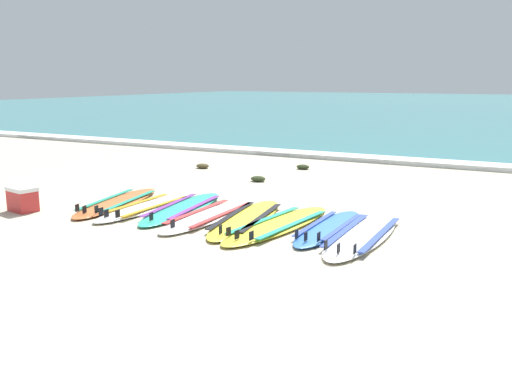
% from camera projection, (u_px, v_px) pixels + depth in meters
% --- Properties ---
extents(ground_plane, '(80.00, 80.00, 0.00)m').
position_uv_depth(ground_plane, '(249.00, 226.00, 7.79)').
color(ground_plane, '#C1B599').
extents(sea, '(80.00, 60.00, 0.10)m').
position_uv_depth(sea, '(498.00, 107.00, 39.40)').
color(sea, teal).
rests_on(sea, ground).
extents(wave_foam_strip, '(80.00, 0.74, 0.11)m').
position_uv_depth(wave_foam_strip, '(384.00, 160.00, 13.76)').
color(wave_foam_strip, white).
rests_on(wave_foam_strip, ground).
extents(surfboard_0, '(1.05, 2.45, 0.18)m').
position_uv_depth(surfboard_0, '(117.00, 202.00, 9.13)').
color(surfboard_0, orange).
rests_on(surfboard_0, ground).
extents(surfboard_1, '(0.58, 2.26, 0.18)m').
position_uv_depth(surfboard_1, '(145.00, 207.00, 8.78)').
color(surfboard_1, white).
rests_on(surfboard_1, ground).
extents(surfboard_2, '(0.95, 2.49, 0.18)m').
position_uv_depth(surfboard_2, '(182.00, 208.00, 8.72)').
color(surfboard_2, '#2DB793').
rests_on(surfboard_2, ground).
extents(surfboard_3, '(0.65, 2.42, 0.18)m').
position_uv_depth(surfboard_3, '(210.00, 215.00, 8.27)').
color(surfboard_3, white).
rests_on(surfboard_3, ground).
extents(surfboard_4, '(1.02, 2.56, 0.18)m').
position_uv_depth(surfboard_4, '(246.00, 219.00, 8.07)').
color(surfboard_4, yellow).
rests_on(surfboard_4, ground).
extents(surfboard_5, '(0.88, 2.58, 0.18)m').
position_uv_depth(surfboard_5, '(279.00, 224.00, 7.74)').
color(surfboard_5, yellow).
rests_on(surfboard_5, ground).
extents(surfboard_6, '(0.56, 2.14, 0.18)m').
position_uv_depth(surfboard_6, '(329.00, 228.00, 7.58)').
color(surfboard_6, '#3875CC').
rests_on(surfboard_6, ground).
extents(surfboard_7, '(0.68, 2.54, 0.18)m').
position_uv_depth(surfboard_7, '(363.00, 235.00, 7.24)').
color(surfboard_7, white).
rests_on(surfboard_7, ground).
extents(cooler_box, '(0.51, 0.39, 0.38)m').
position_uv_depth(cooler_box, '(23.00, 199.00, 8.64)').
color(cooler_box, red).
rests_on(cooler_box, ground).
extents(seaweed_clump_near_shoreline, '(0.30, 0.24, 0.10)m').
position_uv_depth(seaweed_clump_near_shoreline, '(303.00, 167.00, 12.66)').
color(seaweed_clump_near_shoreline, '#2D381E').
rests_on(seaweed_clump_near_shoreline, ground).
extents(seaweed_clump_mid_sand, '(0.31, 0.24, 0.11)m').
position_uv_depth(seaweed_clump_mid_sand, '(203.00, 166.00, 12.78)').
color(seaweed_clump_mid_sand, '#4C4228').
rests_on(seaweed_clump_mid_sand, ground).
extents(seaweed_clump_by_the_boards, '(0.30, 0.24, 0.11)m').
position_uv_depth(seaweed_clump_by_the_boards, '(258.00, 179.00, 11.16)').
color(seaweed_clump_by_the_boards, '#2D381E').
rests_on(seaweed_clump_by_the_boards, ground).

